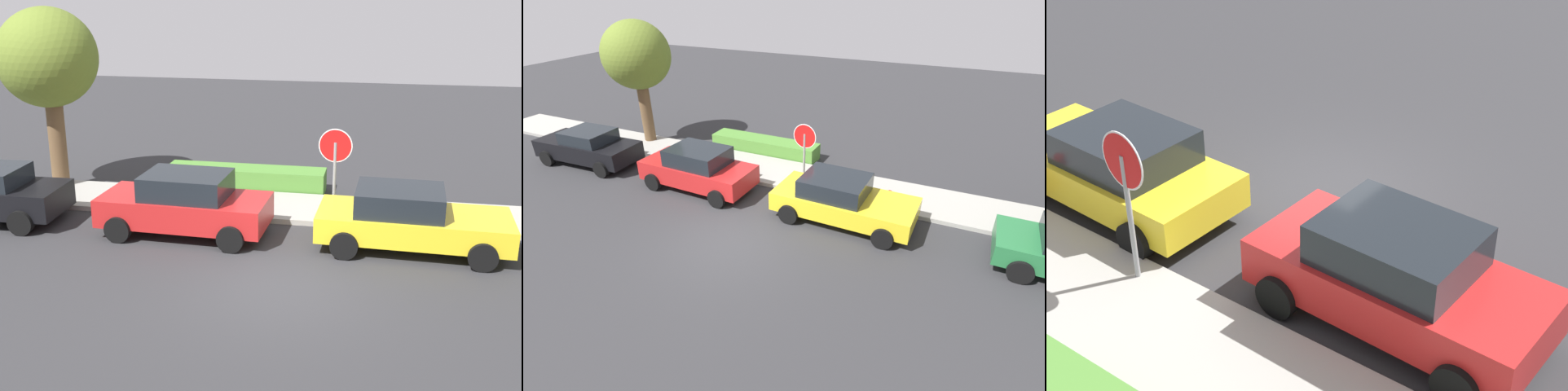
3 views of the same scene
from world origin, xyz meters
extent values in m
plane|color=#2D2D30|center=(0.00, 0.00, 0.00)|extent=(60.00, 60.00, 0.00)
cube|color=#9E9B93|center=(0.00, 4.69, 0.07)|extent=(32.00, 2.29, 0.14)
cylinder|color=gray|center=(0.70, 3.92, 1.07)|extent=(0.08, 0.08, 2.15)
cylinder|color=white|center=(0.70, 3.92, 2.07)|extent=(0.86, 0.09, 0.86)
cylinder|color=red|center=(0.70, 3.92, 2.07)|extent=(0.80, 0.09, 0.80)
cube|color=yellow|center=(2.67, 2.50, 0.60)|extent=(4.45, 2.00, 0.60)
cube|color=black|center=(2.33, 2.51, 1.18)|extent=(2.03, 1.70, 0.56)
cylinder|color=black|center=(4.19, 3.40, 0.32)|extent=(0.65, 0.24, 0.64)
cylinder|color=black|center=(4.14, 1.52, 0.32)|extent=(0.65, 0.24, 0.64)
cylinder|color=black|center=(1.20, 3.48, 0.32)|extent=(0.65, 0.24, 0.64)
cylinder|color=black|center=(1.15, 1.61, 0.32)|extent=(0.65, 0.24, 0.64)
cube|color=red|center=(-2.82, 2.42, 0.65)|extent=(4.17, 1.89, 0.68)
cube|color=black|center=(-2.76, 2.42, 1.28)|extent=(2.08, 1.61, 0.58)
cylinder|color=black|center=(-1.39, 3.26, 0.32)|extent=(0.65, 0.24, 0.64)
cylinder|color=black|center=(-1.45, 1.50, 0.32)|extent=(0.65, 0.24, 0.64)
cylinder|color=black|center=(-4.19, 3.35, 0.32)|extent=(0.65, 0.24, 0.64)
cylinder|color=black|center=(-4.25, 1.59, 0.32)|extent=(0.65, 0.24, 0.64)
cylinder|color=black|center=(-6.85, 3.31, 0.32)|extent=(0.65, 0.25, 0.64)
cylinder|color=black|center=(-6.79, 1.57, 0.32)|extent=(0.65, 0.25, 0.64)
cylinder|color=brown|center=(-7.65, 5.32, 1.50)|extent=(0.51, 0.51, 3.00)
ellipsoid|color=olive|center=(-7.75, 5.39, 3.93)|extent=(2.90, 2.90, 2.86)
cylinder|color=red|center=(3.82, 3.80, 0.28)|extent=(0.22, 0.22, 0.55)
sphere|color=red|center=(3.82, 3.80, 0.61)|extent=(0.21, 0.21, 0.21)
cylinder|color=red|center=(3.97, 3.80, 0.33)|extent=(0.08, 0.09, 0.09)
cube|color=#4C8433|center=(-2.15, 6.37, 0.34)|extent=(4.80, 0.99, 0.67)
camera|label=1|loc=(1.93, -12.12, 5.90)|focal=45.00mm
camera|label=2|loc=(5.65, -8.37, 6.95)|focal=28.00mm
camera|label=3|loc=(-6.89, 10.03, 7.25)|focal=55.00mm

